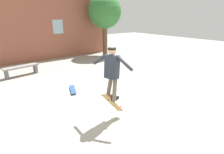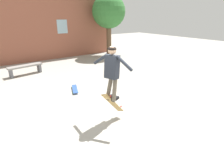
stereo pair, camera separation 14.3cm
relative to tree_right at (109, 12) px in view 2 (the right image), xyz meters
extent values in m
plane|color=#A39E93|center=(-4.52, -7.05, -3.07)|extent=(40.00, 40.00, 0.00)
cube|color=#93513D|center=(-4.52, 1.41, -1.10)|extent=(10.28, 0.40, 3.94)
cube|color=#99B7C6|center=(-2.99, 1.20, -0.93)|extent=(0.70, 0.02, 0.90)
cylinder|color=brown|center=(0.00, 0.00, -1.95)|extent=(0.35, 0.35, 2.24)
sphere|color=#337033|center=(0.00, 0.00, 0.04)|extent=(2.32, 2.32, 2.32)
cube|color=gray|center=(-6.01, -1.36, -2.61)|extent=(1.64, 0.61, 0.08)
cube|color=slate|center=(-6.68, -1.45, -2.86)|extent=(0.16, 0.34, 0.41)
cube|color=slate|center=(-5.33, -1.26, -2.86)|extent=(0.16, 0.34, 0.41)
cube|color=#282D38|center=(-4.82, -7.20, -1.49)|extent=(0.36, 0.41, 0.62)
sphere|color=tan|center=(-4.82, -7.20, -1.07)|extent=(0.27, 0.27, 0.21)
ellipsoid|color=black|center=(-4.82, -7.20, -1.03)|extent=(0.28, 0.28, 0.12)
cylinder|color=#6B6051|center=(-4.84, -7.12, -2.08)|extent=(0.29, 0.15, 0.69)
cube|color=black|center=(-4.81, -7.11, -2.39)|extent=(0.28, 0.18, 0.07)
cylinder|color=#6B6051|center=(-4.79, -7.28, -2.08)|extent=(0.26, 0.23, 0.69)
cube|color=black|center=(-4.76, -7.27, -2.39)|extent=(0.28, 0.18, 0.07)
cylinder|color=#282D38|center=(-4.94, -6.85, -1.34)|extent=(0.23, 0.47, 0.35)
cylinder|color=#282D38|center=(-4.69, -7.55, -1.34)|extent=(0.23, 0.47, 0.35)
cube|color=#AD894C|center=(-4.79, -7.20, -2.54)|extent=(0.64, 0.20, 0.74)
cylinder|color=#DB3D33|center=(-4.55, -7.28, -2.69)|extent=(0.08, 0.04, 0.08)
cylinder|color=#DB3D33|center=(-4.62, -7.10, -2.76)|extent=(0.08, 0.04, 0.08)
cylinder|color=#DB3D33|center=(-4.90, -7.26, -2.28)|extent=(0.08, 0.04, 0.08)
cylinder|color=#DB3D33|center=(-4.97, -7.08, -2.34)|extent=(0.08, 0.04, 0.08)
cube|color=#2D519E|center=(-4.82, -4.64, -3.00)|extent=(0.47, 0.88, 0.02)
cylinder|color=green|center=(-4.82, -4.93, -3.04)|extent=(0.03, 0.06, 0.05)
cylinder|color=green|center=(-5.01, -4.86, -3.04)|extent=(0.03, 0.06, 0.05)
cylinder|color=green|center=(-4.64, -4.42, -3.04)|extent=(0.03, 0.06, 0.05)
cylinder|color=green|center=(-4.83, -4.36, -3.04)|extent=(0.03, 0.06, 0.05)
camera|label=1|loc=(-7.42, -10.64, -0.26)|focal=28.00mm
camera|label=2|loc=(-7.30, -10.73, -0.26)|focal=28.00mm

